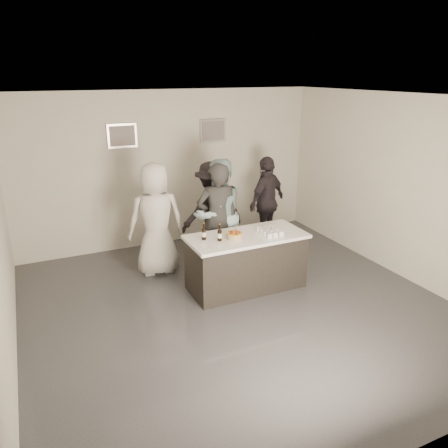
# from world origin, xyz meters

# --- Properties ---
(floor) EXTENTS (6.00, 6.00, 0.00)m
(floor) POSITION_xyz_m (0.00, 0.00, 0.00)
(floor) COLOR #3D3D42
(floor) RESTS_ON ground
(ceiling) EXTENTS (6.00, 6.00, 0.00)m
(ceiling) POSITION_xyz_m (0.00, 0.00, 3.00)
(ceiling) COLOR white
(wall_back) EXTENTS (6.00, 0.04, 3.00)m
(wall_back) POSITION_xyz_m (0.00, 3.00, 1.50)
(wall_back) COLOR beige
(wall_back) RESTS_ON ground
(wall_front) EXTENTS (6.00, 0.04, 3.00)m
(wall_front) POSITION_xyz_m (0.00, -3.00, 1.50)
(wall_front) COLOR beige
(wall_front) RESTS_ON ground
(wall_right) EXTENTS (0.04, 6.00, 3.00)m
(wall_right) POSITION_xyz_m (3.00, 0.00, 1.50)
(wall_right) COLOR beige
(wall_right) RESTS_ON ground
(picture_left) EXTENTS (0.54, 0.04, 0.44)m
(picture_left) POSITION_xyz_m (-0.90, 2.97, 2.20)
(picture_left) COLOR #B2B2B7
(picture_left) RESTS_ON wall_back
(picture_right) EXTENTS (0.54, 0.04, 0.44)m
(picture_right) POSITION_xyz_m (0.90, 2.97, 2.20)
(picture_right) COLOR #B2B2B7
(picture_right) RESTS_ON wall_back
(bar_counter) EXTENTS (1.86, 0.86, 0.90)m
(bar_counter) POSITION_xyz_m (0.40, 0.52, 0.45)
(bar_counter) COLOR white
(bar_counter) RESTS_ON ground
(cake) EXTENTS (0.24, 0.24, 0.08)m
(cake) POSITION_xyz_m (0.16, 0.48, 0.94)
(cake) COLOR orange
(cake) RESTS_ON bar_counter
(beer_bottle_a) EXTENTS (0.07, 0.07, 0.26)m
(beer_bottle_a) POSITION_xyz_m (-0.28, 0.63, 1.03)
(beer_bottle_a) COLOR black
(beer_bottle_a) RESTS_ON bar_counter
(beer_bottle_b) EXTENTS (0.07, 0.07, 0.26)m
(beer_bottle_b) POSITION_xyz_m (-0.08, 0.48, 1.03)
(beer_bottle_b) COLOR black
(beer_bottle_b) RESTS_ON bar_counter
(tumbler_cluster) EXTENTS (0.30, 0.40, 0.08)m
(tumbler_cluster) POSITION_xyz_m (0.77, 0.43, 0.94)
(tumbler_cluster) COLOR orange
(tumbler_cluster) RESTS_ON bar_counter
(candles) EXTENTS (0.24, 0.08, 0.01)m
(candles) POSITION_xyz_m (0.12, 0.26, 0.90)
(candles) COLOR pink
(candles) RESTS_ON bar_counter
(person_main_black) EXTENTS (0.77, 0.57, 1.93)m
(person_main_black) POSITION_xyz_m (0.22, 1.24, 0.96)
(person_main_black) COLOR #272727
(person_main_black) RESTS_ON ground
(person_main_blue) EXTENTS (1.07, 0.91, 1.94)m
(person_main_blue) POSITION_xyz_m (0.33, 1.45, 0.97)
(person_main_blue) COLOR #99C3C9
(person_main_blue) RESTS_ON ground
(person_guest_left) EXTENTS (0.99, 0.68, 1.93)m
(person_guest_left) POSITION_xyz_m (-0.71, 1.67, 0.96)
(person_guest_left) COLOR silver
(person_guest_left) RESTS_ON ground
(person_guest_right) EXTENTS (1.14, 0.86, 1.79)m
(person_guest_right) POSITION_xyz_m (1.62, 2.00, 0.90)
(person_guest_right) COLOR #2D272F
(person_guest_right) RESTS_ON ground
(person_guest_back) EXTENTS (1.20, 0.72, 1.82)m
(person_guest_back) POSITION_xyz_m (0.40, 1.85, 0.91)
(person_guest_back) COLOR black
(person_guest_back) RESTS_ON ground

